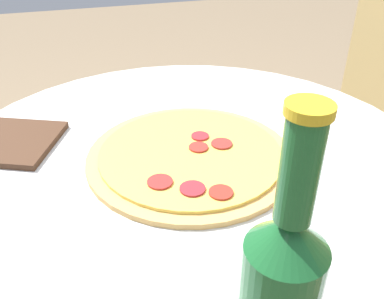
{
  "coord_description": "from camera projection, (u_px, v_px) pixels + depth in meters",
  "views": [
    {
      "loc": [
        0.62,
        -0.17,
        1.11
      ],
      "look_at": [
        0.01,
        0.0,
        0.71
      ],
      "focal_mm": 40.0,
      "sensor_mm": 36.0,
      "label": 1
    }
  ],
  "objects": [
    {
      "name": "pizza",
      "position": [
        192.0,
        156.0,
        0.76
      ],
      "size": [
        0.37,
        0.37,
        0.02
      ],
      "color": "tan",
      "rests_on": "table"
    },
    {
      "name": "pizza_paddle",
      "position": [
        1.0,
        141.0,
        0.8
      ],
      "size": [
        0.21,
        0.29,
        0.02
      ],
      "rotation": [
        0.0,
        0.0,
        -1.98
      ],
      "color": "#422819",
      "rests_on": "table"
    },
    {
      "name": "beer_bottle",
      "position": [
        280.0,
        293.0,
        0.38
      ],
      "size": [
        0.07,
        0.07,
        0.3
      ],
      "color": "#195628",
      "rests_on": "table"
    },
    {
      "name": "table",
      "position": [
        190.0,
        226.0,
        0.86
      ],
      "size": [
        0.91,
        0.91,
        0.69
      ],
      "color": "silver",
      "rests_on": "ground_plane"
    }
  ]
}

